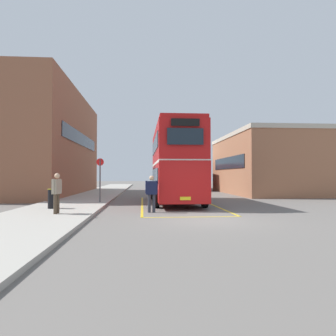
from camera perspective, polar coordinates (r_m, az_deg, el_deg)
The scene contains 11 objects.
ground_plane at distance 26.72m, azimuth 0.81°, elevation -5.04°, with size 135.60×135.60×0.00m, color #66605B.
sidewalk_left at distance 29.29m, azimuth -12.43°, elevation -4.55°, with size 4.00×57.60×0.14m, color #A39E93.
brick_building_left at distance 30.79m, azimuth -21.15°, elevation 4.01°, with size 6.43×18.64×9.10m.
depot_building_right at distance 31.77m, azimuth 18.42°, elevation 0.69°, with size 8.92×13.38×5.61m.
double_decker_bus at distance 19.91m, azimuth 1.27°, elevation 0.92°, with size 2.91×9.72×4.75m.
single_deck_bus at distance 38.45m, azimuth 4.39°, elevation -1.46°, with size 3.13×10.07×3.02m.
pedestrian_boarding at distance 14.79m, azimuth -2.98°, elevation -4.18°, with size 0.58×0.26×1.72m.
pedestrian_waiting_near at distance 13.94m, azimuth -19.45°, elevation -3.82°, with size 0.32×0.55×1.68m.
litter_bin at distance 16.25m, azimuth -20.10°, elevation -5.19°, with size 0.47×0.47×0.95m.
bus_stop_sign at distance 19.34m, azimuth -12.17°, elevation -1.36°, with size 0.43×0.14×2.61m.
bay_marking_yellow at distance 18.13m, azimuth 1.87°, elevation -6.80°, with size 4.29×11.71×0.01m.
Camera 1 is at (-2.38, -12.15, 1.74)m, focal length 33.78 mm.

